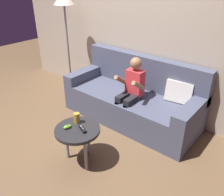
{
  "coord_description": "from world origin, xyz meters",
  "views": [
    {
      "loc": [
        1.92,
        -1.25,
        1.93
      ],
      "look_at": [
        0.33,
        0.69,
        0.59
      ],
      "focal_mm": 37.48,
      "sensor_mm": 36.0,
      "label": 1
    }
  ],
  "objects": [
    {
      "name": "coffee_table",
      "position": [
        0.33,
        0.11,
        0.4
      ],
      "size": [
        0.49,
        0.49,
        0.46
      ],
      "color": "#232326",
      "rests_on": "ground"
    },
    {
      "name": "wall_back",
      "position": [
        0.0,
        1.66,
        1.25
      ],
      "size": [
        5.03,
        0.05,
        2.5
      ],
      "primitive_type": "cube",
      "color": "#B2A38E",
      "rests_on": "ground"
    },
    {
      "name": "game_remote_black_near_edge",
      "position": [
        0.39,
        0.12,
        0.47
      ],
      "size": [
        0.14,
        0.09,
        0.03
      ],
      "color": "black",
      "rests_on": "coffee_table"
    },
    {
      "name": "ground_plane",
      "position": [
        0.0,
        0.0,
        0.0
      ],
      "size": [
        10.07,
        10.07,
        0.0
      ],
      "primitive_type": "plane",
      "color": "brown"
    },
    {
      "name": "floor_lamp",
      "position": [
        -1.08,
        1.24,
        1.48
      ],
      "size": [
        0.32,
        0.32,
        1.71
      ],
      "color": "black",
      "rests_on": "ground"
    },
    {
      "name": "couch",
      "position": [
        0.26,
        1.27,
        0.3
      ],
      "size": [
        1.97,
        0.8,
        0.9
      ],
      "color": "#474C60",
      "rests_on": "ground"
    },
    {
      "name": "person_seated_on_couch",
      "position": [
        0.33,
        1.08,
        0.56
      ],
      "size": [
        0.33,
        0.41,
        0.98
      ],
      "color": "black",
      "rests_on": "ground"
    },
    {
      "name": "nunchuk_lime",
      "position": [
        0.24,
        0.04,
        0.48
      ],
      "size": [
        0.07,
        0.1,
        0.05
      ],
      "color": "#72C638",
      "rests_on": "coffee_table"
    },
    {
      "name": "soda_can",
      "position": [
        0.24,
        0.18,
        0.52
      ],
      "size": [
        0.07,
        0.07,
        0.12
      ],
      "primitive_type": "cylinder",
      "color": "#B78C2D",
      "rests_on": "coffee_table"
    }
  ]
}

